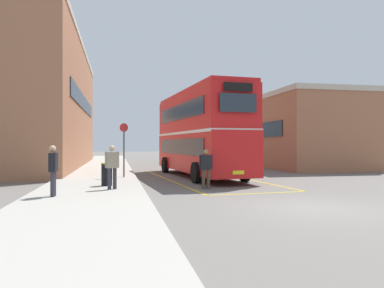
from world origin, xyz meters
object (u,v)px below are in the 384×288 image
bus_stop_sign (124,145)px  single_deck_bus (205,146)px  double_decker_bus (200,132)px  pedestrian_waiting_far (53,167)px  litter_bin (107,174)px  pedestrian_waiting_near (112,164)px  pedestrian_boarding (206,166)px

bus_stop_sign → single_deck_bus: bearing=65.1°
bus_stop_sign → double_decker_bus: bearing=14.3°
pedestrian_waiting_far → litter_bin: pedestrian_waiting_far is taller
pedestrian_waiting_near → bus_stop_sign: bus_stop_sign is taller
single_deck_bus → pedestrian_waiting_far: single_deck_bus is taller
single_deck_bus → pedestrian_boarding: 24.42m
single_deck_bus → bus_stop_sign: single_deck_bus is taller
single_deck_bus → bus_stop_sign: 21.05m
double_decker_bus → single_deck_bus: size_ratio=1.07×
double_decker_bus → litter_bin: double_decker_bus is taller
pedestrian_waiting_near → litter_bin: (-0.23, 1.30, -0.48)m
litter_bin → double_decker_bus: bearing=44.5°
litter_bin → single_deck_bus: bearing=67.2°
pedestrian_boarding → pedestrian_waiting_far: bearing=-159.9°
pedestrian_waiting_far → bus_stop_sign: bus_stop_sign is taller
single_deck_bus → litter_bin: size_ratio=11.06×
pedestrian_waiting_near → bus_stop_sign: bearing=84.0°
litter_bin → bus_stop_sign: bus_stop_sign is taller
pedestrian_boarding → pedestrian_waiting_near: size_ratio=0.99×
litter_bin → pedestrian_waiting_near: bearing=-80.1°
single_deck_bus → pedestrian_waiting_near: 25.98m
single_deck_bus → double_decker_bus: bearing=-104.5°
pedestrian_boarding → bus_stop_sign: size_ratio=0.59×
single_deck_bus → pedestrian_boarding: bearing=-103.4°
bus_stop_sign → litter_bin: bearing=-101.3°
double_decker_bus → bus_stop_sign: size_ratio=3.96×
pedestrian_waiting_far → bus_stop_sign: (2.40, 6.71, 0.71)m
pedestrian_boarding → litter_bin: pedestrian_boarding is taller
pedestrian_waiting_far → bus_stop_sign: 7.16m
double_decker_bus → litter_bin: size_ratio=11.88×
pedestrian_waiting_near → bus_stop_sign: size_ratio=0.60×
pedestrian_waiting_near → single_deck_bus: bearing=68.7°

